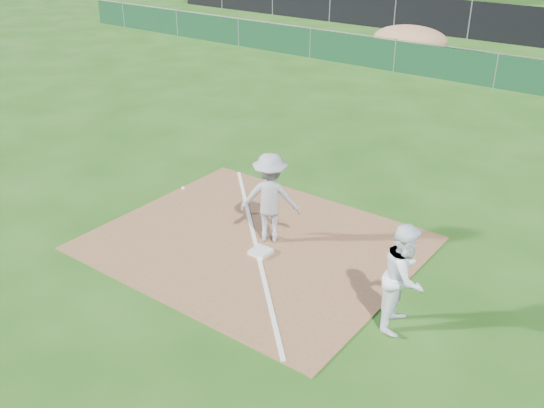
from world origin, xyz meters
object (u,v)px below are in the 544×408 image
Objects in this scene: car_left at (447,9)px; runner at (404,277)px; play_at_first at (270,198)px; first_base at (261,252)px.

runner is at bearing -175.56° from car_left.
play_at_first is 26.68m from car_left.
first_base is 27.29m from car_left.
runner is (3.28, -0.92, -0.03)m from play_at_first.
car_left is at bearing 105.13° from first_base.
runner is (3.08, -0.36, 0.84)m from first_base.
play_at_first is (-0.20, 0.57, 0.87)m from first_base.
runner reaches higher than car_left.
first_base is 0.09× the size of car_left.
first_base is at bearing 178.65° from car_left.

